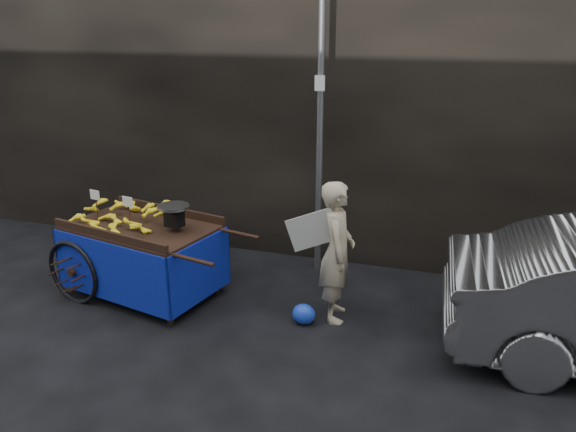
% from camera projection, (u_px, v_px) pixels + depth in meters
% --- Properties ---
extents(ground, '(80.00, 80.00, 0.00)m').
position_uv_depth(ground, '(262.00, 310.00, 6.34)').
color(ground, black).
rests_on(ground, ground).
extents(building_wall, '(13.50, 2.00, 5.00)m').
position_uv_depth(building_wall, '(351.00, 66.00, 7.74)').
color(building_wall, black).
rests_on(building_wall, ground).
extents(street_pole, '(0.12, 0.10, 4.00)m').
position_uv_depth(street_pole, '(320.00, 116.00, 6.76)').
color(street_pole, slate).
rests_on(street_pole, ground).
extents(banana_cart, '(2.48, 1.48, 1.26)m').
position_uv_depth(banana_cart, '(138.00, 232.00, 6.52)').
color(banana_cart, black).
rests_on(banana_cart, ground).
extents(vendor, '(0.76, 0.63, 1.55)m').
position_uv_depth(vendor, '(337.00, 252.00, 5.96)').
color(vendor, tan).
rests_on(vendor, ground).
extents(plastic_bag, '(0.25, 0.20, 0.23)m').
position_uv_depth(plastic_bag, '(304.00, 314.00, 6.03)').
color(plastic_bag, blue).
rests_on(plastic_bag, ground).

